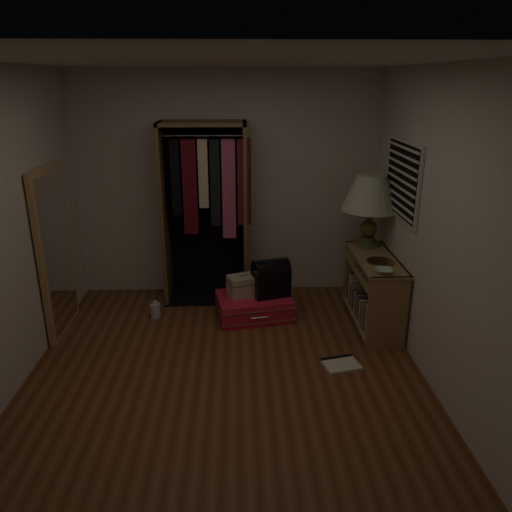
% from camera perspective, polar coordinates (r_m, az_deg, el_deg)
% --- Properties ---
extents(ground, '(4.00, 4.00, 0.00)m').
position_cam_1_polar(ground, '(4.50, -3.48, -13.82)').
color(ground, brown).
rests_on(ground, ground).
extents(room_walls, '(3.52, 4.02, 2.60)m').
position_cam_1_polar(room_walls, '(3.93, -2.81, 5.15)').
color(room_walls, beige).
rests_on(room_walls, ground).
extents(console_bookshelf, '(0.42, 1.12, 0.75)m').
position_cam_1_polar(console_bookshelf, '(5.43, 13.14, -3.57)').
color(console_bookshelf, olive).
rests_on(console_bookshelf, ground).
extents(open_wardrobe, '(1.00, 0.50, 2.05)m').
position_cam_1_polar(open_wardrobe, '(5.68, -5.51, 6.57)').
color(open_wardrobe, brown).
rests_on(open_wardrobe, ground).
extents(floor_mirror, '(0.06, 0.80, 1.70)m').
position_cam_1_polar(floor_mirror, '(5.35, -21.97, 0.42)').
color(floor_mirror, tan).
rests_on(floor_mirror, ground).
extents(pink_suitcase, '(0.89, 0.71, 0.24)m').
position_cam_1_polar(pink_suitcase, '(5.50, -0.26, -5.76)').
color(pink_suitcase, red).
rests_on(pink_suitcase, ground).
extents(train_case, '(0.39, 0.33, 0.24)m').
position_cam_1_polar(train_case, '(5.42, -1.42, -3.40)').
color(train_case, tan).
rests_on(train_case, pink_suitcase).
extents(black_bag, '(0.44, 0.35, 0.41)m').
position_cam_1_polar(black_bag, '(5.40, 1.72, -2.41)').
color(black_bag, black).
rests_on(black_bag, pink_suitcase).
extents(table_lamp, '(0.67, 0.67, 0.78)m').
position_cam_1_polar(table_lamp, '(5.47, 13.00, 6.88)').
color(table_lamp, '#455027').
rests_on(table_lamp, console_bookshelf).
extents(brass_tray, '(0.29, 0.29, 0.02)m').
position_cam_1_polar(brass_tray, '(5.12, 14.04, -0.63)').
color(brass_tray, '#9C6D3C').
rests_on(brass_tray, console_bookshelf).
extents(ceramic_bowl, '(0.19, 0.19, 0.04)m').
position_cam_1_polar(ceramic_bowl, '(4.85, 14.37, -1.66)').
color(ceramic_bowl, '#A9CBAC').
rests_on(ceramic_bowl, console_bookshelf).
extents(white_jug, '(0.12, 0.12, 0.19)m').
position_cam_1_polar(white_jug, '(5.62, -11.41, -6.06)').
color(white_jug, silver).
rests_on(white_jug, ground).
extents(floor_book, '(0.37, 0.32, 0.03)m').
position_cam_1_polar(floor_book, '(4.74, 9.61, -12.01)').
color(floor_book, '#EDE0C7').
rests_on(floor_book, ground).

